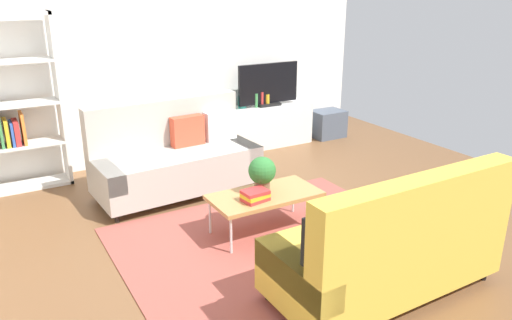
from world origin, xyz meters
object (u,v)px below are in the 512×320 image
object	(u,v)px
potted_plant	(262,173)
vase_0	(232,102)
tv_console	(267,125)
bottle_0	(256,101)
coffee_table	(265,196)
bottle_2	(267,100)
bookshelf	(9,111)
bottle_1	(262,99)
couch_beige	(176,157)
storage_trunk	(328,124)
tv	(268,85)
vase_1	(242,102)
table_book_0	(255,199)
couch_green	(389,246)

from	to	relation	value
potted_plant	vase_0	size ratio (longest dim) A/B	1.86
tv_console	bottle_0	world-z (taller)	bottle_0
coffee_table	vase_0	xyz separation A→B (m)	(0.94, 2.52, 0.35)
potted_plant	bottle_2	distance (m)	2.81
bookshelf	bottle_1	distance (m)	3.43
couch_beige	storage_trunk	bearing A→B (deg)	-166.03
bottle_0	bottle_1	bearing A→B (deg)	0.00
tv_console	storage_trunk	world-z (taller)	tv_console
tv_console	tv	bearing A→B (deg)	-90.00
coffee_table	vase_0	world-z (taller)	vase_0
couch_beige	potted_plant	world-z (taller)	couch_beige
vase_0	bottle_0	size ratio (longest dim) A/B	0.94
bottle_0	bottle_1	distance (m)	0.10
tv_console	tv	distance (m)	0.63
tv	storage_trunk	distance (m)	1.32
coffee_table	potted_plant	world-z (taller)	potted_plant
tv_console	vase_1	size ratio (longest dim) A/B	8.24
storage_trunk	bottle_0	distance (m)	1.42
tv	vase_1	distance (m)	0.47
bottle_1	bottle_2	bearing A→B (deg)	0.00
table_book_0	storage_trunk	bearing A→B (deg)	41.51
table_book_0	couch_beige	bearing A→B (deg)	98.21
bookshelf	bottle_1	world-z (taller)	bookshelf
vase_0	bottle_0	world-z (taller)	bottle_0
couch_green	coffee_table	bearing A→B (deg)	100.82
tv	bottle_1	world-z (taller)	tv
couch_beige	bookshelf	distance (m)	2.02
tv	potted_plant	bearing A→B (deg)	-122.41
couch_beige	tv	xyz separation A→B (m)	(1.91, 1.02, 0.51)
couch_beige	vase_0	distance (m)	1.74
storage_trunk	potted_plant	size ratio (longest dim) A/B	1.41
storage_trunk	bottle_1	distance (m)	1.33
bottle_1	couch_green	bearing A→B (deg)	-106.10
couch_green	tv	world-z (taller)	tv
table_book_0	tv_console	bearing A→B (deg)	56.70
storage_trunk	bottle_2	size ratio (longest dim) A/B	2.93
tv_console	potted_plant	size ratio (longest dim) A/B	3.79
couch_green	storage_trunk	distance (m)	4.45
vase_0	bottle_2	size ratio (longest dim) A/B	1.12
potted_plant	bottle_0	size ratio (longest dim) A/B	1.76
couch_beige	bookshelf	bearing A→B (deg)	-36.55
tv	vase_1	xyz separation A→B (m)	(-0.41, 0.07, -0.23)
couch_beige	tv	distance (m)	2.22
storage_trunk	bottle_0	bearing A→B (deg)	177.40
couch_green	storage_trunk	world-z (taller)	couch_green
bookshelf	tv	bearing A→B (deg)	-0.65
table_book_0	vase_1	bearing A→B (deg)	64.01
potted_plant	bottle_1	bearing A→B (deg)	59.49
coffee_table	bookshelf	bearing A→B (deg)	129.08
potted_plant	bottle_2	xyz separation A→B (m)	(1.50, 2.38, 0.10)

